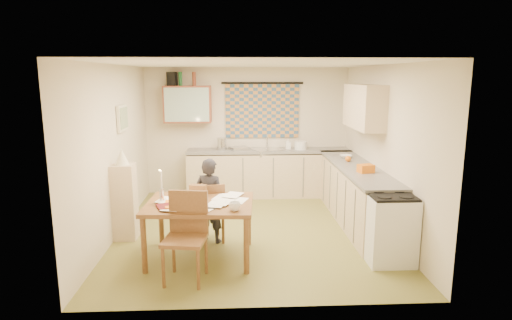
{
  "coord_description": "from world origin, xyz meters",
  "views": [
    {
      "loc": [
        -0.24,
        -6.25,
        2.33
      ],
      "look_at": [
        0.08,
        0.2,
        1.06
      ],
      "focal_mm": 30.0,
      "sensor_mm": 36.0,
      "label": 1
    }
  ],
  "objects": [
    {
      "name": "mug",
      "position": [
        -0.25,
        -1.35,
        0.8
      ],
      "size": [
        0.23,
        0.23,
        0.11
      ],
      "primitive_type": "imported",
      "rotation": [
        0.0,
        0.0,
        -0.38
      ],
      "color": "white",
      "rests_on": "dining_table"
    },
    {
      "name": "magazine",
      "position": [
        -1.19,
        -1.23,
        0.76
      ],
      "size": [
        0.37,
        0.39,
        0.02
      ],
      "primitive_type": "imported",
      "rotation": [
        0.0,
        0.0,
        0.37
      ],
      "color": "maroon",
      "rests_on": "dining_table"
    },
    {
      "name": "wall_left",
      "position": [
        -2.01,
        0.0,
        1.25
      ],
      "size": [
        0.02,
        4.5,
        2.5
      ],
      "primitive_type": "cube",
      "color": "beige",
      "rests_on": "floor"
    },
    {
      "name": "window_blind",
      "position": [
        0.3,
        2.22,
        1.65
      ],
      "size": [
        1.45,
        0.03,
        1.05
      ],
      "primitive_type": "cube",
      "color": "#305476",
      "rests_on": "wall_back"
    },
    {
      "name": "sink",
      "position": [
        0.39,
        1.95,
        0.88
      ],
      "size": [
        0.68,
        0.63,
        0.1
      ],
      "primitive_type": "cube",
      "rotation": [
        0.0,
        0.0,
        0.41
      ],
      "color": "silver",
      "rests_on": "counter_back"
    },
    {
      "name": "person",
      "position": [
        -0.61,
        -0.43,
        0.61
      ],
      "size": [
        0.64,
        0.6,
        1.22
      ],
      "primitive_type": "imported",
      "rotation": [
        0.0,
        0.0,
        2.76
      ],
      "color": "black",
      "rests_on": "floor"
    },
    {
      "name": "letter_rack",
      "position": [
        -0.74,
        -0.71,
        0.83
      ],
      "size": [
        0.24,
        0.15,
        0.16
      ],
      "primitive_type": "cube",
      "rotation": [
        0.0,
        0.0,
        -0.24
      ],
      "color": "brown",
      "rests_on": "dining_table"
    },
    {
      "name": "framed_print",
      "position": [
        -1.97,
        0.4,
        1.7
      ],
      "size": [
        0.04,
        0.5,
        0.4
      ],
      "primitive_type": "cube",
      "color": "beige",
      "rests_on": "wall_left"
    },
    {
      "name": "kettle",
      "position": [
        -0.5,
        1.95,
        1.04
      ],
      "size": [
        0.2,
        0.2,
        0.24
      ],
      "primitive_type": "cylinder",
      "rotation": [
        0.0,
        0.0,
        -0.11
      ],
      "color": "silver",
      "rests_on": "counter_back"
    },
    {
      "name": "wall_right",
      "position": [
        2.01,
        0.0,
        1.25
      ],
      "size": [
        0.02,
        4.5,
        2.5
      ],
      "primitive_type": "cube",
      "color": "beige",
      "rests_on": "floor"
    },
    {
      "name": "candle",
      "position": [
        -1.19,
        -0.91,
        1.04
      ],
      "size": [
        0.03,
        0.03,
        0.22
      ],
      "primitive_type": "cylinder",
      "rotation": [
        0.0,
        0.0,
        0.29
      ],
      "color": "white",
      "rests_on": "dining_table"
    },
    {
      "name": "candle_flame",
      "position": [
        -1.2,
        -0.93,
        1.16
      ],
      "size": [
        0.02,
        0.02,
        0.02
      ],
      "primitive_type": "sphere",
      "color": "#FFCC66",
      "rests_on": "dining_table"
    },
    {
      "name": "bowl",
      "position": [
        1.7,
        1.04,
        0.95
      ],
      "size": [
        0.23,
        0.23,
        0.05
      ],
      "primitive_type": "imported",
      "rotation": [
        0.0,
        0.0,
        -0.06
      ],
      "color": "white",
      "rests_on": "counter_right"
    },
    {
      "name": "wall_front",
      "position": [
        0.0,
        -2.26,
        1.25
      ],
      "size": [
        4.0,
        0.02,
        2.5
      ],
      "primitive_type": "cube",
      "color": "beige",
      "rests_on": "floor"
    },
    {
      "name": "wall_cabinet",
      "position": [
        -1.15,
        2.08,
        1.8
      ],
      "size": [
        0.9,
        0.34,
        0.7
      ],
      "primitive_type": "cube",
      "color": "brown",
      "rests_on": "wall_back"
    },
    {
      "name": "book",
      "position": [
        -1.13,
        -1.05,
        0.76
      ],
      "size": [
        0.22,
        0.29,
        0.02
      ],
      "primitive_type": "imported",
      "rotation": [
        0.0,
        0.0,
        0.04
      ],
      "color": "orange",
      "rests_on": "dining_table"
    },
    {
      "name": "fruit_orange",
      "position": [
        1.65,
        0.7,
        0.97
      ],
      "size": [
        0.1,
        0.1,
        0.1
      ],
      "primitive_type": "sphere",
      "color": "orange",
      "rests_on": "counter_right"
    },
    {
      "name": "upper_cabinet_right",
      "position": [
        1.83,
        0.55,
        1.85
      ],
      "size": [
        0.34,
        1.3,
        0.7
      ],
      "primitive_type": "cube",
      "color": "tan",
      "rests_on": "wall_right"
    },
    {
      "name": "bottle_green",
      "position": [
        -1.27,
        2.08,
        2.28
      ],
      "size": [
        0.09,
        0.09,
        0.26
      ],
      "primitive_type": "cylinder",
      "rotation": [
        0.0,
        0.0,
        -0.3
      ],
      "color": "#195926",
      "rests_on": "wall_cabinet"
    },
    {
      "name": "chair_far",
      "position": [
        -0.62,
        -0.42,
        0.27
      ],
      "size": [
        0.48,
        0.48,
        0.87
      ],
      "rotation": [
        0.0,
        0.0,
        3.41
      ],
      "color": "brown",
      "rests_on": "floor"
    },
    {
      "name": "tap",
      "position": [
        0.39,
        2.13,
        1.06
      ],
      "size": [
        0.03,
        0.03,
        0.28
      ],
      "primitive_type": "cylinder",
      "rotation": [
        0.0,
        0.0,
        0.16
      ],
      "color": "silver",
      "rests_on": "counter_back"
    },
    {
      "name": "curtain_rod",
      "position": [
        0.3,
        2.2,
        2.2
      ],
      "size": [
        1.6,
        0.04,
        0.04
      ],
      "primitive_type": "cylinder",
      "rotation": [
        0.0,
        1.57,
        0.0
      ],
      "color": "black",
      "rests_on": "wall_back"
    },
    {
      "name": "lampshade",
      "position": [
        -1.84,
        -0.25,
        1.21
      ],
      "size": [
        0.2,
        0.2,
        0.22
      ],
      "primitive_type": "cone",
      "color": "beige",
      "rests_on": "shelf_stand"
    },
    {
      "name": "counter_right",
      "position": [
        1.7,
        0.35,
        0.45
      ],
      "size": [
        0.62,
        2.95,
        0.92
      ],
      "color": "tan",
      "rests_on": "floor"
    },
    {
      "name": "dish_rack",
      "position": [
        -0.16,
        1.95,
        0.95
      ],
      "size": [
        0.43,
        0.4,
        0.06
      ],
      "primitive_type": "cube",
      "rotation": [
        0.0,
        0.0,
        0.36
      ],
      "color": "silver",
      "rests_on": "counter_back"
    },
    {
      "name": "orange_box",
      "position": [
        -1.03,
        -1.27,
        0.77
      ],
      "size": [
        0.14,
        0.11,
        0.04
      ],
      "primitive_type": "cube",
      "rotation": [
        0.0,
        0.0,
        0.26
      ],
      "color": "orange",
      "rests_on": "dining_table"
    },
    {
      "name": "papers",
      "position": [
        -0.68,
        -0.99,
        0.76
      ],
      "size": [
        1.21,
        0.91,
        0.02
      ],
      "rotation": [
        0.0,
        0.0,
        -0.06
      ],
      "color": "white",
      "rests_on": "dining_table"
    },
    {
      "name": "wall_back",
      "position": [
        0.0,
        2.26,
        1.25
      ],
      "size": [
        4.0,
        0.02,
        2.5
      ],
      "primitive_type": "cube",
      "color": "beige",
      "rests_on": "floor"
    },
    {
      "name": "stove",
      "position": [
        1.7,
        -1.2,
        0.44
      ],
      "size": [
        0.57,
        0.57,
        0.89
      ],
      "color": "white",
      "rests_on": "floor"
    },
    {
      "name": "bottle_brown",
      "position": [
        -1.01,
        2.08,
        2.28
      ],
      "size": [
        0.07,
        0.07,
        0.26
      ],
      "primitive_type": "cylinder",
      "rotation": [
        0.0,
        0.0,
        -0.04
      ],
      "color": "brown",
      "rests_on": "wall_cabinet"
    },
    {
      "name": "ceiling",
      "position": [
        0.0,
        0.0,
        2.51
      ],
      "size": [
        4.0,
        4.5,
        0.02
      ],
      "primitive_type": "cube",
      "color": "white",
      "rests_on": "floor"
    },
    {
      "name": "chair_near",
      "position": [
        -0.82,
        -1.6,
        0.32
      ],
      "size": [
        0.53,
        0.53,
        1.02
      ],
      "rotation": [
        0.0,
        0.0,
        -0.15
      ],
      "color": "brown",
      "rests_on": "floor"
    },
    {
      "name": "mixing_bowl",
      "position": [
        1.04,
        1.95,
        1.0
      ],
      "size": [
        0.31,
        0.31,
        0.16
      ],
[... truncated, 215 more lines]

